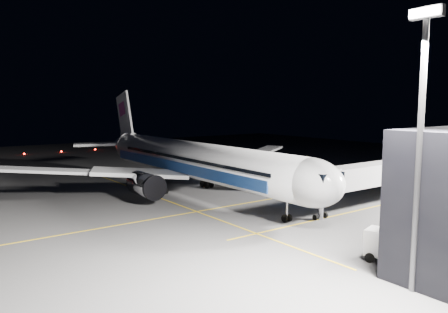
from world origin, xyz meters
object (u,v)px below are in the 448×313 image
Objects in this scene: safety_cone_a at (253,181)px; safety_cone_c at (227,178)px; service_truck at (397,247)px; floodlight_mast_south at (421,126)px; airliner at (191,160)px; safety_cone_b at (204,186)px; baggage_tug at (226,179)px; jet_bridge at (389,172)px.

safety_cone_c is at bearing -164.64° from safety_cone_a.
floodlight_mast_south is at bearing -63.63° from service_truck.
safety_cone_b is at bearing 120.61° from airliner.
airliner is at bearing -67.42° from baggage_tug.
service_truck is at bearing -17.35° from safety_cone_c.
baggage_tug reaches higher than safety_cone_c.
safety_cone_c is (-5.64, -1.55, 0.00)m from safety_cone_a.
service_truck is (37.19, -1.85, -3.65)m from airliner.
airliner is 104.29× the size of safety_cone_c.
safety_cone_b is (-43.44, 10.01, -12.10)m from floodlight_mast_south.
service_truck is 41.50m from baggage_tug.
service_truck is at bearing -10.10° from baggage_tug.
baggage_tug is 3.97× the size of safety_cone_a.
baggage_tug is at bearing -160.88° from jet_bridge.
floodlight_mast_south is (41.08, -6.01, 7.21)m from airliner.
floodlight_mast_south reaches higher than safety_cone_a.
safety_cone_b is 0.93× the size of safety_cone_c.
safety_cone_a is at bearing 141.53° from service_truck.
floodlight_mast_south reaches higher than safety_cone_b.
safety_cone_c is (-3.97, 7.74, 0.02)m from safety_cone_b.
airliner reaches higher than safety_cone_b.
floodlight_mast_south is 35.50× the size of safety_cone_a.
floodlight_mast_south reaches higher than service_truck.
baggage_tug is (-40.03, 10.92, -0.79)m from service_truck.
baggage_tug is at bearing -37.47° from safety_cone_c.
airliner is 14.20m from safety_cone_c.
floodlight_mast_south is 46.19m from safety_cone_b.
floodlight_mast_south is (18.00, -24.07, 7.79)m from jet_bridge.
baggage_tug is at bearing 148.06° from service_truck.
airliner is at bearing -141.96° from jet_bridge.
baggage_tug is at bearing 161.05° from floodlight_mast_south.
airliner is at bearing -59.39° from safety_cone_b.
baggage_tug is (-25.92, -8.99, -3.85)m from jet_bridge.
safety_cone_a is at bearing 68.16° from baggage_tug.
jet_bridge is 1.66× the size of floodlight_mast_south.
airliner is 1.79× the size of jet_bridge.
airliner is 10.49m from baggage_tug.
floodlight_mast_south reaches higher than jet_bridge.
jet_bridge reaches higher than service_truck.
safety_cone_c is (-3.49, 2.67, -0.43)m from baggage_tug.
floodlight_mast_south is at bearing -8.33° from airliner.
jet_bridge is 24.59m from service_truck.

